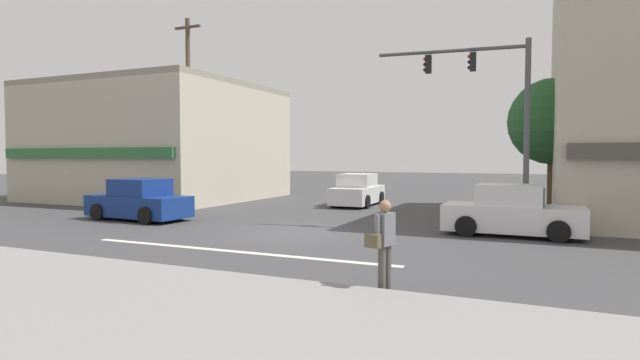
{
  "coord_description": "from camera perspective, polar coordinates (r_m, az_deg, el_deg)",
  "views": [
    {
      "loc": [
        7.2,
        -14.24,
        2.45
      ],
      "look_at": [
        0.06,
        2.0,
        1.6
      ],
      "focal_mm": 28.0,
      "sensor_mm": 36.0,
      "label": 1
    }
  ],
  "objects": [
    {
      "name": "sidewalk_curb",
      "position": [
        9.51,
        -27.4,
        -12.0
      ],
      "size": [
        40.0,
        5.0,
        0.16
      ],
      "primitive_type": "cube",
      "color": "gray",
      "rests_on": "ground"
    },
    {
      "name": "pedestrian_foreground_with_bag",
      "position": [
        9.02,
        7.32,
        -6.84
      ],
      "size": [
        0.44,
        0.67,
        1.67
      ],
      "color": "#4C4742",
      "rests_on": "ground"
    },
    {
      "name": "utility_pole_near_left",
      "position": [
        24.32,
        -14.79,
        7.65
      ],
      "size": [
        1.4,
        0.22,
        8.83
      ],
      "color": "brown",
      "rests_on": "ground"
    },
    {
      "name": "traffic_light_mast",
      "position": [
        17.37,
        19.37,
        8.29
      ],
      "size": [
        4.87,
        0.61,
        6.2
      ],
      "color": "#47474C",
      "rests_on": "ground"
    },
    {
      "name": "sedan_crossing_rightbound",
      "position": [
        20.4,
        -19.99,
        -2.31
      ],
      "size": [
        4.21,
        2.09,
        1.58
      ],
      "color": "navy",
      "rests_on": "ground"
    },
    {
      "name": "lane_marking_stripe",
      "position": [
        13.16,
        -10.02,
        -8.01
      ],
      "size": [
        9.0,
        0.24,
        0.01
      ],
      "primitive_type": "cube",
      "color": "silver",
      "rests_on": "ground"
    },
    {
      "name": "sedan_crossing_leftbound",
      "position": [
        24.79,
        4.32,
        -1.29
      ],
      "size": [
        1.99,
        4.16,
        1.58
      ],
      "color": "silver",
      "rests_on": "ground"
    },
    {
      "name": "ground_plane",
      "position": [
        16.14,
        -3.06,
        -5.99
      ],
      "size": [
        120.0,
        120.0,
        0.0
      ],
      "primitive_type": "plane",
      "color": "#3D3D3F"
    },
    {
      "name": "building_left_block",
      "position": [
        30.5,
        -17.84,
        4.05
      ],
      "size": [
        11.59,
        10.72,
        6.43
      ],
      "color": "#B7AD99",
      "rests_on": "ground"
    },
    {
      "name": "street_tree",
      "position": [
        21.8,
        25.05,
        6.05
      ],
      "size": [
        3.4,
        3.4,
        5.52
      ],
      "color": "#4C3823",
      "rests_on": "ground"
    },
    {
      "name": "sedan_approaching_near",
      "position": [
        16.49,
        21.09,
        -3.49
      ],
      "size": [
        4.12,
        1.92,
        1.58
      ],
      "color": "silver",
      "rests_on": "ground"
    }
  ]
}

